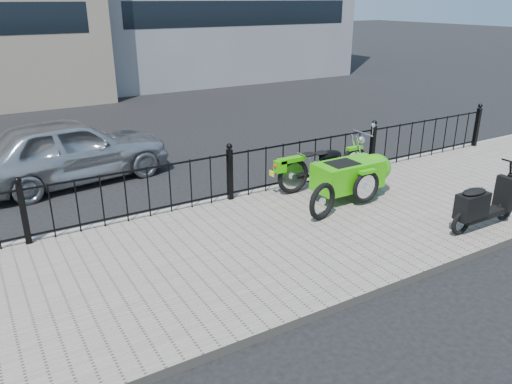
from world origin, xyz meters
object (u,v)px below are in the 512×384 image
motorcycle_sidecar (350,171)px  spare_tire (322,201)px  sedan_car (70,150)px  scooter (481,205)px

motorcycle_sidecar → spare_tire: (-1.14, -0.63, -0.15)m
spare_tire → sedan_car: 5.44m
scooter → sedan_car: (-5.12, 6.02, 0.17)m
motorcycle_sidecar → scooter: size_ratio=1.49×
motorcycle_sidecar → spare_tire: 1.32m
scooter → sedan_car: 7.91m
spare_tire → motorcycle_sidecar: bearing=29.0°
motorcycle_sidecar → sedan_car: bearing=138.5°
scooter → spare_tire: size_ratio=2.35×
motorcycle_sidecar → spare_tire: motorcycle_sidecar is taller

